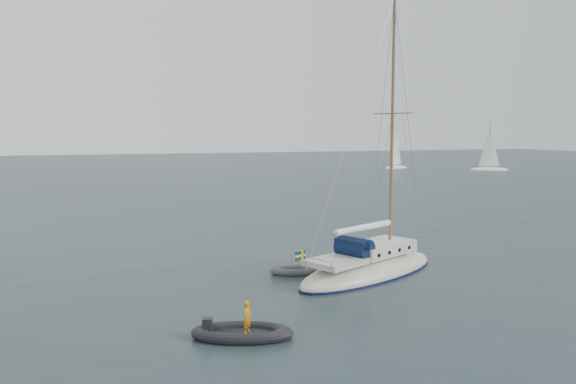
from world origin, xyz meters
name	(u,v)px	position (x,y,z in m)	size (l,w,h in m)	color
ground	(334,262)	(0.00, 0.00, 0.00)	(300.00, 300.00, 0.00)	black
sailboat	(370,253)	(0.46, -2.97, 1.05)	(9.70, 2.91, 13.82)	beige
dinghy	(296,271)	(-2.76, -1.57, 0.16)	(2.50, 1.13, 0.36)	#4A4A4E
rib	(242,332)	(-7.47, -8.80, 0.20)	(3.42, 1.55, 1.27)	black
distant_yacht_b	(490,149)	(54.76, 53.67, 3.83)	(6.76, 3.60, 8.96)	white
distant_yacht_c	(396,150)	(42.43, 64.28, 3.44)	(6.07, 3.24, 8.05)	white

